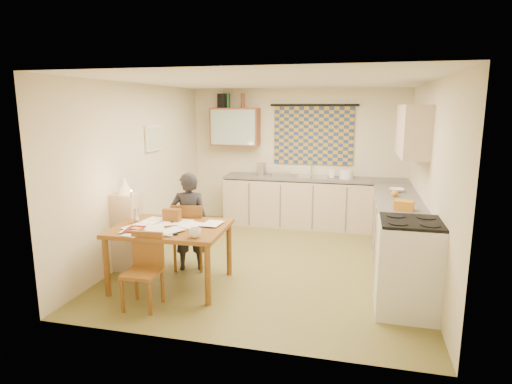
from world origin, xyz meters
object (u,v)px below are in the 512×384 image
(dining_table, at_px, (171,255))
(chair_far, at_px, (191,248))
(shelf_stand, at_px, (127,232))
(counter_back, at_px, (314,203))
(counter_right, at_px, (398,236))
(stove, at_px, (409,267))
(person, at_px, (189,221))

(dining_table, xyz_separation_m, chair_far, (0.01, 0.59, -0.10))
(chair_far, distance_m, shelf_stand, 0.87)
(counter_back, distance_m, counter_right, 2.20)
(stove, height_order, chair_far, stove)
(counter_right, xyz_separation_m, chair_far, (-2.74, -0.68, -0.17))
(counter_right, bearing_deg, shelf_stand, -165.30)
(counter_right, height_order, person, person)
(counter_back, bearing_deg, dining_table, -115.37)
(stove, xyz_separation_m, shelf_stand, (-3.54, 0.41, 0.02))
(counter_back, relative_size, counter_right, 1.12)
(dining_table, height_order, shelf_stand, shelf_stand)
(counter_back, height_order, stove, stove)
(shelf_stand, bearing_deg, person, 14.84)
(counter_right, bearing_deg, dining_table, -155.37)
(chair_far, height_order, shelf_stand, shelf_stand)
(stove, height_order, person, person)
(stove, xyz_separation_m, dining_table, (-2.76, 0.07, -0.13))
(stove, height_order, dining_table, stove)
(dining_table, bearing_deg, counter_back, 62.59)
(dining_table, height_order, chair_far, chair_far)
(stove, distance_m, dining_table, 2.76)
(counter_back, height_order, person, person)
(counter_right, xyz_separation_m, person, (-2.74, -0.72, 0.22))
(counter_right, distance_m, chair_far, 2.83)
(stove, bearing_deg, counter_right, 90.00)
(person, relative_size, shelf_stand, 1.27)
(counter_back, xyz_separation_m, dining_table, (-1.43, -3.03, -0.07))
(counter_right, relative_size, person, 2.21)
(counter_back, bearing_deg, chair_far, -120.25)
(shelf_stand, bearing_deg, stove, -6.53)
(chair_far, bearing_deg, counter_back, -129.22)
(counter_back, distance_m, shelf_stand, 3.49)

